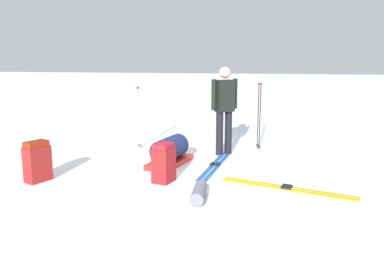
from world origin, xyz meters
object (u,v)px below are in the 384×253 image
(ski_pair_near, at_px, (287,188))
(gear_sled, at_px, (170,152))
(backpack_large_dark, at_px, (37,162))
(ski_poles_planted_near, at_px, (138,114))
(ski_poles_planted_far, at_px, (259,113))
(ski_pair_far, at_px, (215,165))
(sleeping_mat_rolled, at_px, (199,193))
(skier_standing, at_px, (224,106))
(backpack_bright, at_px, (164,163))

(ski_pair_near, relative_size, gear_sled, 1.70)
(backpack_large_dark, height_order, ski_poles_planted_near, ski_poles_planted_near)
(backpack_large_dark, bearing_deg, gear_sled, -54.16)
(ski_poles_planted_far, xyz_separation_m, gear_sled, (-1.49, 1.52, -0.53))
(ski_pair_far, distance_m, sleeping_mat_rolled, 1.60)
(skier_standing, distance_m, ski_pair_far, 1.28)
(ski_poles_planted_far, distance_m, gear_sled, 2.19)
(backpack_large_dark, height_order, sleeping_mat_rolled, backpack_large_dark)
(ski_poles_planted_near, distance_m, sleeping_mat_rolled, 3.21)
(skier_standing, distance_m, backpack_bright, 2.08)
(backpack_large_dark, relative_size, ski_poles_planted_far, 0.46)
(ski_pair_far, bearing_deg, gear_sled, 92.64)
(ski_pair_near, xyz_separation_m, ski_poles_planted_near, (2.00, 2.90, 0.70))
(ski_pair_near, distance_m, ski_pair_far, 1.51)
(skier_standing, height_order, ski_poles_planted_far, skier_standing)
(backpack_bright, distance_m, sleeping_mat_rolled, 0.92)
(backpack_bright, relative_size, ski_poles_planted_near, 0.47)
(skier_standing, xyz_separation_m, ski_pair_far, (-0.86, 0.06, -0.94))
(backpack_large_dark, xyz_separation_m, sleeping_mat_rolled, (-0.29, -2.55, -0.22))
(skier_standing, height_order, ski_pair_far, skier_standing)
(skier_standing, bearing_deg, sleeping_mat_rolled, 178.44)
(ski_pair_near, xyz_separation_m, backpack_large_dark, (-0.35, 3.72, 0.29))
(ski_pair_near, xyz_separation_m, backpack_bright, (-0.01, 1.82, 0.28))
(skier_standing, distance_m, gear_sled, 1.44)
(backpack_bright, relative_size, ski_poles_planted_far, 0.44)
(gear_sled, distance_m, sleeping_mat_rolled, 1.75)
(ski_pair_near, bearing_deg, ski_pair_far, 50.52)
(backpack_bright, bearing_deg, ski_pair_far, -34.08)
(backpack_large_dark, relative_size, backpack_bright, 1.04)
(ski_pair_far, distance_m, backpack_large_dark, 2.89)
(sleeping_mat_rolled, bearing_deg, ski_poles_planted_near, 33.30)
(ski_pair_near, bearing_deg, sleeping_mat_rolled, 118.39)
(skier_standing, distance_m, ski_poles_planted_near, 1.82)
(ski_pair_near, bearing_deg, gear_sled, 64.89)
(ski_pair_far, bearing_deg, backpack_large_dark, 117.02)
(backpack_bright, bearing_deg, gear_sled, 8.79)
(ski_pair_near, height_order, gear_sled, gear_sled)
(skier_standing, xyz_separation_m, ski_poles_planted_far, (0.59, -0.66, -0.20))
(ski_pair_far, relative_size, sleeping_mat_rolled, 3.26)
(ski_pair_near, xyz_separation_m, ski_pair_far, (0.96, 1.16, 0.00))
(ski_pair_far, height_order, ski_poles_planted_far, ski_poles_planted_far)
(sleeping_mat_rolled, bearing_deg, ski_pair_far, -0.31)
(backpack_bright, relative_size, sleeping_mat_rolled, 1.09)
(ski_pair_far, distance_m, ski_poles_planted_near, 2.15)
(backpack_bright, bearing_deg, ski_poles_planted_far, -29.47)
(backpack_large_dark, bearing_deg, backpack_bright, -80.12)
(ski_pair_near, distance_m, backpack_large_dark, 3.75)
(skier_standing, relative_size, ski_poles_planted_near, 1.32)
(ski_pair_near, height_order, backpack_large_dark, backpack_large_dark)
(ski_pair_far, xyz_separation_m, ski_poles_planted_near, (1.04, 1.74, 0.70))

